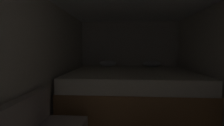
# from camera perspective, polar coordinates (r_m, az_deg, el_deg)

# --- Properties ---
(wall_back) EXTENTS (2.78, 0.05, 2.04)m
(wall_back) POSITION_cam_1_polar(r_m,az_deg,el_deg) (4.41, 6.36, 1.68)
(wall_back) COLOR beige
(wall_back) RESTS_ON ground
(wall_left) EXTENTS (0.05, 4.69, 2.04)m
(wall_left) POSITION_cam_1_polar(r_m,az_deg,el_deg) (2.36, -25.99, -1.91)
(wall_left) COLOR beige
(wall_left) RESTS_ON ground
(bed) EXTENTS (2.56, 2.04, 0.99)m
(bed) POSITION_cam_1_polar(r_m,az_deg,el_deg) (3.43, 7.07, -9.58)
(bed) COLOR olive
(bed) RESTS_ON ground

